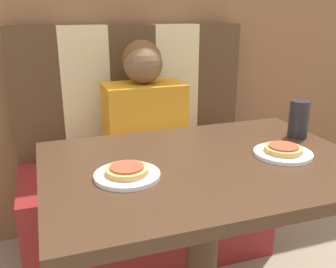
% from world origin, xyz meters
% --- Properties ---
extents(booth_seat, '(1.15, 0.54, 0.47)m').
position_xyz_m(booth_seat, '(0.00, 0.67, 0.23)').
color(booth_seat, maroon).
rests_on(booth_seat, ground_plane).
extents(booth_backrest, '(1.15, 0.09, 0.63)m').
position_xyz_m(booth_backrest, '(-0.00, 0.89, 0.78)').
color(booth_backrest, '#4C331E').
rests_on(booth_backrest, booth_seat).
extents(dining_table, '(0.94, 0.66, 0.74)m').
position_xyz_m(dining_table, '(0.00, 0.00, 0.63)').
color(dining_table, '#422B1C').
rests_on(dining_table, ground_plane).
extents(person, '(0.36, 0.21, 0.57)m').
position_xyz_m(person, '(0.00, 0.67, 0.74)').
color(person, orange).
rests_on(person, booth_seat).
extents(plate_left, '(0.18, 0.18, 0.01)m').
position_xyz_m(plate_left, '(-0.24, -0.04, 0.75)').
color(plate_left, white).
rests_on(plate_left, dining_table).
extents(plate_right, '(0.18, 0.18, 0.01)m').
position_xyz_m(plate_right, '(0.24, -0.04, 0.75)').
color(plate_right, white).
rests_on(plate_right, dining_table).
extents(pizza_left, '(0.12, 0.12, 0.02)m').
position_xyz_m(pizza_left, '(-0.24, -0.04, 0.76)').
color(pizza_left, tan).
rests_on(pizza_left, plate_left).
extents(pizza_right, '(0.12, 0.12, 0.02)m').
position_xyz_m(pizza_right, '(0.24, -0.04, 0.76)').
color(pizza_right, tan).
rests_on(pizza_right, plate_right).
extents(drinking_cup, '(0.07, 0.07, 0.13)m').
position_xyz_m(drinking_cup, '(0.40, 0.09, 0.80)').
color(drinking_cup, '#232328').
rests_on(drinking_cup, dining_table).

